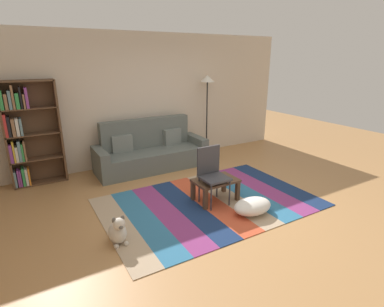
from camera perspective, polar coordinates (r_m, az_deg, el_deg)
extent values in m
plane|color=#B27F4C|center=(4.80, 4.19, -9.53)|extent=(14.00, 14.00, 0.00)
cube|color=beige|center=(6.57, -8.33, 10.23)|extent=(6.80, 0.10, 2.70)
cube|color=tan|center=(4.29, -13.71, -13.53)|extent=(0.37, 2.14, 0.01)
cube|color=teal|center=(4.38, -9.03, -12.47)|extent=(0.37, 2.14, 0.01)
cube|color=#843370|center=(4.51, -4.61, -11.40)|extent=(0.37, 2.14, 0.01)
cube|color=navy|center=(4.65, -0.48, -10.32)|extent=(0.37, 2.14, 0.01)
cube|color=#C64C2D|center=(4.83, 3.35, -9.27)|extent=(0.37, 2.14, 0.01)
cube|color=tan|center=(5.02, 6.89, -8.26)|extent=(0.37, 2.14, 0.01)
cube|color=teal|center=(5.23, 10.13, -7.30)|extent=(0.37, 2.14, 0.01)
cube|color=#843370|center=(5.46, 13.10, -6.39)|extent=(0.37, 2.14, 0.01)
cube|color=navy|center=(5.70, 15.82, -5.55)|extent=(0.37, 2.14, 0.01)
cube|color=#59605B|center=(6.21, -7.57, -1.10)|extent=(1.90, 0.80, 0.40)
cube|color=#59605B|center=(6.34, -8.81, 3.94)|extent=(1.90, 0.20, 0.60)
cube|color=#59605B|center=(5.90, -16.94, -1.98)|extent=(0.18, 0.80, 0.56)
cube|color=#59605B|center=(6.63, 0.70, 1.01)|extent=(0.18, 0.80, 0.56)
cube|color=slate|center=(6.10, -13.13, 1.75)|extent=(0.42, 0.19, 0.36)
cube|color=slate|center=(6.48, -3.84, 3.15)|extent=(0.42, 0.19, 0.36)
cube|color=brown|center=(5.94, -32.04, 2.67)|extent=(0.04, 0.28, 1.85)
cube|color=brown|center=(5.97, -23.81, 3.94)|extent=(0.04, 0.28, 1.85)
cube|color=brown|center=(6.07, -28.00, 3.58)|extent=(0.90, 0.01, 1.85)
cube|color=brown|center=(6.20, -26.72, -4.79)|extent=(0.86, 0.28, 0.02)
cube|color=brown|center=(6.05, -27.31, -0.83)|extent=(0.86, 0.28, 0.02)
cube|color=brown|center=(5.94, -27.92, 3.31)|extent=(0.86, 0.28, 0.02)
cube|color=brown|center=(5.86, -28.56, 7.59)|extent=(0.86, 0.28, 0.02)
cube|color=brown|center=(5.81, -29.23, 11.96)|extent=(0.86, 0.28, 0.02)
cube|color=#668C99|center=(6.12, -30.57, -4.15)|extent=(0.03, 0.21, 0.28)
cube|color=purple|center=(6.11, -30.14, -4.01)|extent=(0.03, 0.19, 0.30)
cube|color=purple|center=(6.10, -29.83, -4.04)|extent=(0.03, 0.17, 0.29)
cube|color=green|center=(6.14, -29.44, -3.73)|extent=(0.04, 0.25, 0.32)
cube|color=silver|center=(6.11, -28.98, -3.84)|extent=(0.04, 0.20, 0.30)
cube|color=orange|center=(6.10, -28.60, -3.77)|extent=(0.03, 0.17, 0.31)
cube|color=purple|center=(5.96, -31.21, -0.01)|extent=(0.05, 0.16, 0.32)
cube|color=gold|center=(5.98, -30.83, 0.35)|extent=(0.03, 0.21, 0.37)
cube|color=silver|center=(6.00, -30.39, -0.03)|extent=(0.04, 0.23, 0.27)
cube|color=#668C99|center=(5.99, -30.00, 0.48)|extent=(0.04, 0.24, 0.36)
cube|color=green|center=(6.00, -29.58, 0.31)|extent=(0.03, 0.26, 0.30)
cube|color=#8C6647|center=(5.99, -29.25, 0.56)|extent=(0.03, 0.23, 0.35)
cube|color=red|center=(5.86, -32.00, 4.53)|extent=(0.04, 0.17, 0.38)
cube|color=black|center=(5.88, -31.51, 4.41)|extent=(0.04, 0.20, 0.34)
cube|color=#8C6647|center=(5.88, -30.89, 4.32)|extent=(0.05, 0.20, 0.30)
cube|color=silver|center=(5.87, -30.32, 4.39)|extent=(0.05, 0.18, 0.30)
cube|color=#668C99|center=(5.90, -29.80, 4.49)|extent=(0.04, 0.24, 0.29)
cube|color=green|center=(5.81, -32.61, 8.54)|extent=(0.05, 0.20, 0.31)
cube|color=#8C6647|center=(5.80, -31.94, 8.36)|extent=(0.05, 0.19, 0.25)
cube|color=#668C99|center=(5.83, -31.40, 8.74)|extent=(0.04, 0.26, 0.30)
cube|color=#8C6647|center=(5.80, -31.00, 9.21)|extent=(0.04, 0.20, 0.39)
cube|color=green|center=(5.82, -30.34, 8.67)|extent=(0.05, 0.23, 0.26)
cube|color=black|center=(5.79, -29.87, 9.20)|extent=(0.03, 0.17, 0.36)
cube|color=#8C6647|center=(5.79, -29.38, 8.69)|extent=(0.03, 0.17, 0.24)
cube|color=purple|center=(5.82, -29.01, 9.29)|extent=(0.04, 0.22, 0.34)
cube|color=#513826|center=(4.77, 4.50, -5.16)|extent=(0.69, 0.45, 0.04)
cube|color=#513826|center=(4.55, 2.58, -8.76)|extent=(0.06, 0.06, 0.32)
cube|color=#513826|center=(4.87, 8.66, -7.05)|extent=(0.06, 0.06, 0.32)
cube|color=#513826|center=(4.83, 0.20, -7.07)|extent=(0.06, 0.06, 0.32)
cube|color=#513826|center=(5.14, 6.10, -5.59)|extent=(0.06, 0.06, 0.32)
ellipsoid|color=white|center=(4.54, 11.46, -9.80)|extent=(0.60, 0.41, 0.22)
ellipsoid|color=beige|center=(3.95, -14.00, -14.39)|extent=(0.22, 0.30, 0.26)
sphere|color=beige|center=(3.77, -13.73, -12.91)|extent=(0.15, 0.15, 0.15)
ellipsoid|color=#5B5750|center=(3.73, -13.44, -13.47)|extent=(0.06, 0.07, 0.05)
ellipsoid|color=#5B5750|center=(3.75, -14.66, -12.24)|extent=(0.05, 0.04, 0.08)
ellipsoid|color=#5B5750|center=(3.78, -13.10, -11.91)|extent=(0.05, 0.04, 0.08)
sphere|color=beige|center=(3.88, -14.17, -16.79)|extent=(0.06, 0.06, 0.06)
sphere|color=beige|center=(3.91, -12.41, -16.40)|extent=(0.06, 0.06, 0.06)
cylinder|color=black|center=(7.19, 2.73, 0.11)|extent=(0.26, 0.26, 0.02)
cylinder|color=black|center=(6.98, 2.83, 6.69)|extent=(0.03, 0.03, 1.66)
cone|color=white|center=(6.86, 2.95, 14.07)|extent=(0.32, 0.32, 0.14)
cube|color=black|center=(4.75, 6.11, -4.91)|extent=(0.07, 0.16, 0.02)
cube|color=#38383D|center=(4.61, 4.32, -4.67)|extent=(0.40, 0.40, 0.03)
cube|color=#38383D|center=(4.67, 3.14, -1.22)|extent=(0.40, 0.03, 0.44)
cylinder|color=#38383D|center=(4.49, 3.67, -8.50)|extent=(0.02, 0.02, 0.42)
cylinder|color=#38383D|center=(4.67, 7.18, -7.52)|extent=(0.02, 0.02, 0.42)
cylinder|color=#38383D|center=(4.75, 1.38, -6.94)|extent=(0.02, 0.02, 0.42)
cylinder|color=#38383D|center=(4.92, 4.78, -6.08)|extent=(0.02, 0.02, 0.42)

